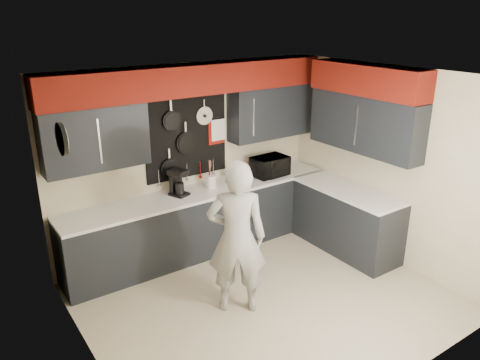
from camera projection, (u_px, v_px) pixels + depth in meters
ground at (265, 299)px, 5.57m from camera, size 4.00×4.00×0.00m
back_wall_assembly at (194, 109)px, 6.12m from camera, size 4.00×0.36×2.60m
right_wall_assembly at (368, 115)px, 6.09m from camera, size 0.36×3.50×2.60m
left_wall_assembly at (85, 243)px, 4.06m from camera, size 0.05×3.50×2.60m
base_cabinets at (244, 221)px, 6.55m from camera, size 3.95×2.20×0.92m
microwave at (270, 166)px, 6.89m from camera, size 0.54×0.39×0.29m
knife_block at (235, 177)px, 6.57m from camera, size 0.10×0.10×0.21m
utensil_crock at (211, 181)px, 6.44m from camera, size 0.14×0.14×0.18m
coffee_maker at (178, 182)px, 6.17m from camera, size 0.26×0.29×0.35m
person at (237, 238)px, 5.10m from camera, size 0.78×0.71×1.79m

